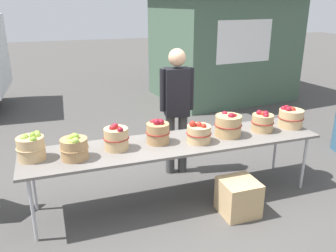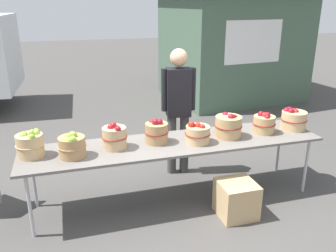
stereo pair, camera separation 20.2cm
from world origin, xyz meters
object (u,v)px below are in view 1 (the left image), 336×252
market_table (176,145)px  apple_basket_red_4 (262,121)px  apple_basket_green_1 (74,148)px  apple_basket_red_5 (291,117)px  apple_basket_green_0 (31,147)px  apple_basket_red_3 (228,125)px  produce_crate (238,197)px  vendor_adult (177,103)px  apple_basket_red_0 (116,138)px  apple_basket_red_2 (199,133)px  apple_basket_red_1 (158,132)px

market_table → apple_basket_red_4: apple_basket_red_4 is taller
apple_basket_green_1 → apple_basket_red_5: bearing=1.9°
apple_basket_green_0 → apple_basket_red_3: 2.26m
apple_basket_green_0 → produce_crate: apple_basket_green_0 is taller
vendor_adult → apple_basket_red_5: bearing=162.2°
apple_basket_red_3 → produce_crate: size_ratio=0.83×
apple_basket_red_4 → apple_basket_red_0: bearing=179.1°
market_table → apple_basket_green_0: bearing=177.8°
apple_basket_red_0 → apple_basket_red_5: 2.30m
apple_basket_red_3 → apple_basket_red_4: (0.49, 0.01, -0.01)m
apple_basket_red_5 → market_table: bearing=-179.4°
apple_basket_green_0 → apple_basket_red_5: (3.18, -0.04, -0.01)m
apple_basket_red_2 → produce_crate: bearing=-55.6°
apple_basket_red_3 → apple_basket_red_4: size_ratio=1.17×
apple_basket_red_0 → apple_basket_red_1: size_ratio=1.02×
apple_basket_green_1 → apple_basket_red_1: 0.96m
market_table → apple_basket_green_1: apple_basket_green_1 is taller
market_table → apple_basket_green_0: size_ratio=11.73×
apple_basket_red_3 → produce_crate: 0.87m
market_table → apple_basket_red_3: bearing=-0.6°
apple_basket_green_1 → apple_basket_red_5: (2.76, 0.09, 0.00)m
apple_basket_green_0 → market_table: bearing=-2.2°
apple_basket_red_5 → apple_basket_red_0: bearing=179.6°
market_table → apple_basket_red_2: size_ratio=11.78×
apple_basket_red_1 → apple_basket_red_4: size_ratio=1.03×
apple_basket_red_1 → vendor_adult: (0.47, 0.62, 0.14)m
market_table → apple_basket_green_1: 1.18m
apple_basket_green_0 → apple_basket_red_5: apple_basket_green_0 is taller
apple_basket_green_1 → apple_basket_red_3: 1.83m
apple_basket_red_1 → apple_basket_red_3: bearing=-4.5°
vendor_adult → market_table: bearing=77.9°
apple_basket_red_1 → apple_basket_red_5: (1.81, -0.05, -0.01)m
apple_basket_red_1 → apple_basket_red_4: (1.37, -0.06, -0.01)m
apple_basket_red_1 → apple_basket_red_5: apple_basket_red_1 is taller
market_table → apple_basket_red_3: 0.69m
apple_basket_red_0 → apple_basket_red_2: size_ratio=1.02×
apple_basket_red_5 → produce_crate: size_ratio=0.81×
vendor_adult → apple_basket_green_1: bearing=36.8°
apple_basket_red_2 → apple_basket_red_5: (1.35, 0.10, 0.02)m
apple_basket_red_2 → vendor_adult: vendor_adult is taller
apple_basket_green_1 → apple_basket_red_2: 1.41m
apple_basket_red_3 → vendor_adult: bearing=120.8°
market_table → apple_basket_green_0: 1.59m
apple_basket_red_4 → apple_basket_green_1: bearing=-178.0°
apple_basket_red_1 → apple_basket_red_2: size_ratio=1.00×
market_table → produce_crate: size_ratio=8.59×
apple_basket_red_2 → apple_basket_red_3: bearing=9.8°
apple_basket_red_0 → apple_basket_red_1: bearing=3.5°
apple_basket_red_3 → apple_basket_red_4: 0.49m
apple_basket_red_0 → apple_basket_red_5: apple_basket_red_0 is taller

